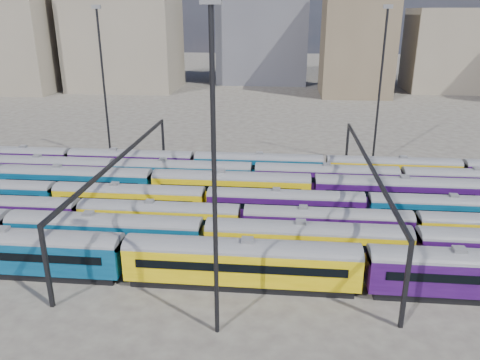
# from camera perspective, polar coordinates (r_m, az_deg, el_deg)

# --- Properties ---
(ground) EXTENTS (500.00, 500.00, 0.00)m
(ground) POSITION_cam_1_polar(r_m,az_deg,el_deg) (58.76, 5.13, -4.97)
(ground) COLOR #3E3834
(ground) RESTS_ON ground
(rake_0) EXTENTS (134.76, 3.28, 5.54)m
(rake_0) POSITION_cam_1_polar(r_m,az_deg,el_deg) (44.73, 14.93, -9.86)
(rake_0) COLOR black
(rake_0) RESTS_ON ground
(rake_1) EXTENTS (106.16, 3.11, 5.24)m
(rake_1) POSITION_cam_1_polar(r_m,az_deg,el_deg) (48.63, 8.17, -7.04)
(rake_1) COLOR black
(rake_1) RESTS_ON ground
(rake_2) EXTENTS (133.76, 2.80, 4.70)m
(rake_2) POSITION_cam_1_polar(r_m,az_deg,el_deg) (55.02, -9.82, -4.16)
(rake_2) COLOR black
(rake_2) RESTS_ON ground
(rake_3) EXTENTS (117.31, 2.86, 4.81)m
(rake_3) POSITION_cam_1_polar(r_m,az_deg,el_deg) (58.51, -4.16, -2.35)
(rake_3) COLOR black
(rake_3) RESTS_ON ground
(rake_4) EXTENTS (150.85, 3.15, 5.31)m
(rake_4) POSITION_cam_1_polar(r_m,az_deg,el_deg) (64.04, 18.54, -1.12)
(rake_4) COLOR black
(rake_4) RESTS_ON ground
(rake_5) EXTENTS (122.95, 3.00, 5.05)m
(rake_5) POSITION_cam_1_polar(r_m,az_deg,el_deg) (67.19, 1.64, 0.79)
(rake_5) COLOR black
(rake_5) RESTS_ON ground
(rake_6) EXTENTS (119.96, 2.93, 4.92)m
(rake_6) POSITION_cam_1_polar(r_m,az_deg,el_deg) (72.10, 10.26, 1.76)
(rake_6) COLOR black
(rake_6) RESTS_ON ground
(gantry_1) EXTENTS (0.35, 40.35, 8.03)m
(gantry_1) POSITION_cam_1_polar(r_m,az_deg,el_deg) (59.67, -14.24, 1.88)
(gantry_1) COLOR black
(gantry_1) RESTS_ON ground
(gantry_2) EXTENTS (0.35, 40.35, 8.03)m
(gantry_2) POSITION_cam_1_polar(r_m,az_deg,el_deg) (57.16, 15.42, 0.97)
(gantry_2) COLOR black
(gantry_2) RESTS_ON ground
(mast_1) EXTENTS (1.40, 0.50, 25.60)m
(mast_1) POSITION_cam_1_polar(r_m,az_deg,el_deg) (81.78, -16.32, 11.62)
(mast_1) COLOR black
(mast_1) RESTS_ON ground
(mast_2) EXTENTS (1.40, 0.50, 25.60)m
(mast_2) POSITION_cam_1_polar(r_m,az_deg,el_deg) (33.48, -3.18, 1.34)
(mast_2) COLOR black
(mast_2) RESTS_ON ground
(mast_3) EXTENTS (1.40, 0.50, 25.60)m
(mast_3) POSITION_cam_1_polar(r_m,az_deg,el_deg) (79.54, 16.75, 11.36)
(mast_3) COLOR black
(mast_3) RESTS_ON ground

